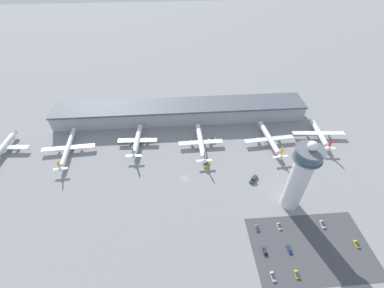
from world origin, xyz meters
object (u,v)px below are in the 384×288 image
Objects in this scene: car_black_suv at (323,224)px; car_silver_sedan at (297,274)px; car_navy_sedan at (265,252)px; car_grey_coupe at (289,249)px; service_truck_fuel at (254,179)px; airplane_gate_bravo at (68,148)px; service_truck_baggage at (206,164)px; car_white_wagon at (279,226)px; service_truck_catering at (213,140)px; airplane_gate_alpha at (3,147)px; car_blue_compact at (273,276)px; airplane_gate_charlie at (137,140)px; airplane_gate_echo at (270,139)px; control_tower at (300,176)px; airplane_gate_foxtrot at (319,133)px; car_red_hatchback at (357,244)px; airplane_gate_delta at (201,142)px; car_yellow_taxi at (257,228)px.

car_black_suv is 36.33m from car_silver_sedan.
car_grey_coupe is at bearing 1.78° from car_navy_sedan.
service_truck_fuel is 1.59× the size of car_black_suv.
airplane_gate_bravo is 104.32m from service_truck_baggage.
car_navy_sedan is (-6.55, -49.52, -0.35)m from service_truck_fuel.
service_truck_baggage reaches higher than car_white_wagon.
airplane_gate_alpha is at bearing -179.78° from service_truck_catering.
car_navy_sedan is 0.86× the size of car_blue_compact.
airplane_gate_charlie is (99.37, 0.82, -0.27)m from airplane_gate_alpha.
airplane_gate_echo is 73.14m from car_black_suv.
car_black_suv is (211.77, -78.17, -3.80)m from airplane_gate_alpha.
control_tower is 8.21× the size of service_truck_catering.
airplane_gate_charlie reaches higher than service_truck_catering.
airplane_gate_foxtrot is at bearing -1.52° from service_truck_catering.
airplane_gate_bravo is at bearing -174.44° from airplane_gate_charlie.
car_black_suv reaches higher than car_grey_coupe.
airplane_gate_echo is 88.43m from car_red_hatchback.
car_silver_sedan is (-25.45, -25.94, -0.06)m from car_black_suv.
airplane_gate_echo is 5.49× the size of service_truck_fuel.
car_blue_compact is 18.41m from car_grey_coupe.
car_red_hatchback is at bearing -41.30° from service_truck_baggage.
airplane_gate_charlie is (51.09, 4.97, -0.10)m from airplane_gate_bravo.
airplane_gate_charlie is 155.55m from car_red_hatchback.
airplane_gate_foxtrot is at bearing 55.90° from car_blue_compact.
airplane_gate_charlie is 0.88× the size of airplane_gate_foxtrot.
service_truck_catering is 1.49× the size of car_silver_sedan.
car_navy_sedan is 0.85× the size of car_grey_coupe.
airplane_gate_delta is 9.55× the size of car_red_hatchback.
airplane_gate_delta is 20.60m from service_truck_baggage.
airplane_gate_bravo is 179.50m from car_black_suv.
airplane_gate_charlie is at bearing 144.90° from car_black_suv.
car_blue_compact is (174.13, -104.20, -3.82)m from airplane_gate_alpha.
airplane_gate_bravo reaches higher than car_black_suv.
airplane_gate_bravo is 163.91m from car_grey_coupe.
car_black_suv is at bearing -55.86° from service_truck_catering.
airplane_gate_charlie is 118.73m from car_navy_sedan.
airplane_gate_foxtrot is 6.80× the size of service_truck_catering.
car_grey_coupe is (6.74, -49.11, -0.33)m from service_truck_fuel.
car_white_wagon is (138.03, -73.36, -3.71)m from airplane_gate_bravo.
car_yellow_taxi is (-24.30, -15.47, -24.57)m from control_tower.
car_navy_sedan is at bearing -179.52° from car_red_hatchback.
airplane_gate_echo is 73.53m from car_white_wagon.
airplane_gate_foxtrot is at bearing -0.39° from airplane_gate_alpha.
airplane_gate_bravo is at bearing 155.64° from car_black_suv.
airplane_gate_charlie reaches higher than airplane_gate_bravo.
airplane_gate_alpha is 208.20m from car_grey_coupe.
service_truck_catering is 0.91× the size of service_truck_baggage.
car_red_hatchback is 52.29m from car_blue_compact.
airplane_gate_alpha reaches higher than car_blue_compact.
car_navy_sedan is 1.00× the size of car_white_wagon.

